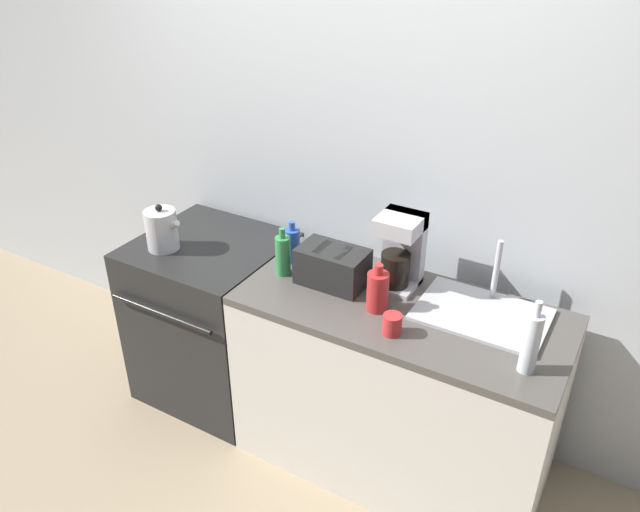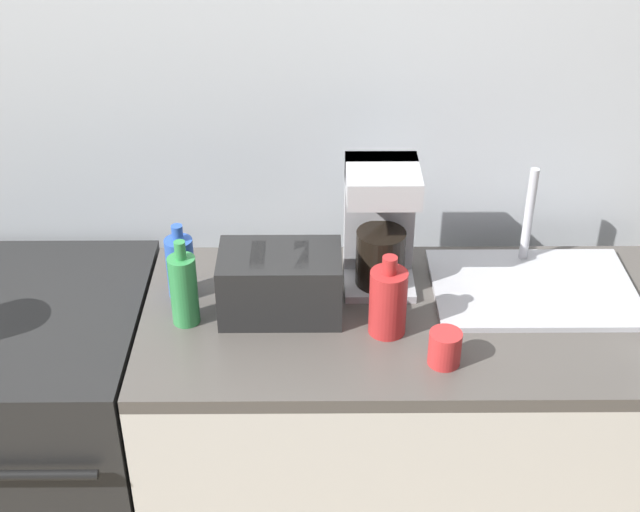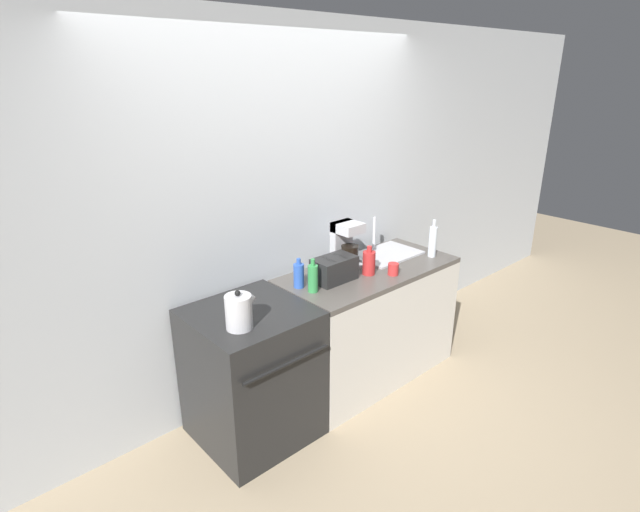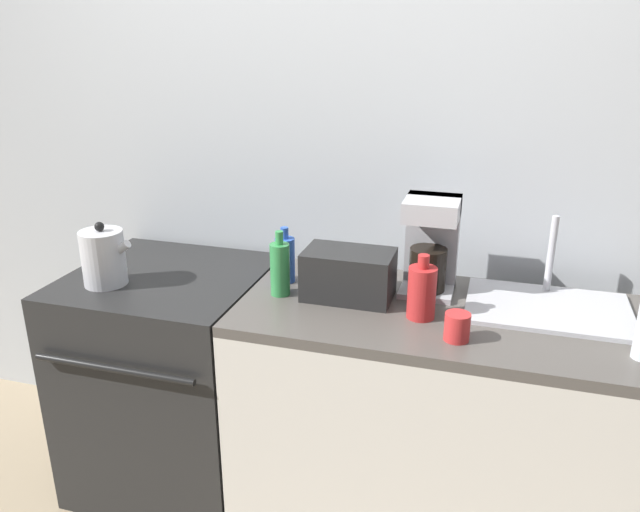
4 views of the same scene
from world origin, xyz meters
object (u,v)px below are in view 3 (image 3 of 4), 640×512
(coffee_maker, at_px, (346,244))
(bottle_clear, at_px, (433,241))
(stove, at_px, (252,372))
(bottle_red, at_px, (369,263))
(toaster, at_px, (334,269))
(cup_red, at_px, (393,269))
(kettle, at_px, (239,312))
(bottle_green, at_px, (313,278))
(bottle_blue, at_px, (299,275))

(coffee_maker, xyz_separation_m, bottle_clear, (0.64, -0.31, -0.05))
(stove, height_order, bottle_clear, bottle_clear)
(stove, xyz_separation_m, bottle_red, (0.96, -0.09, 0.52))
(toaster, height_order, cup_red, toaster)
(stove, height_order, toaster, toaster)
(kettle, relative_size, bottle_clear, 0.79)
(bottle_green, xyz_separation_m, bottle_red, (0.49, -0.04, -0.01))
(bottle_red, bearing_deg, bottle_green, 174.93)
(toaster, height_order, coffee_maker, coffee_maker)
(coffee_maker, bearing_deg, cup_red, -69.76)
(stove, bearing_deg, bottle_red, -5.13)
(coffee_maker, xyz_separation_m, cup_red, (0.13, -0.35, -0.13))
(kettle, bearing_deg, bottle_clear, -1.10)
(bottle_clear, distance_m, cup_red, 0.51)
(stove, distance_m, kettle, 0.57)
(toaster, xyz_separation_m, bottle_clear, (0.89, -0.17, 0.04))
(coffee_maker, height_order, bottle_green, coffee_maker)
(coffee_maker, bearing_deg, stove, -171.60)
(kettle, height_order, bottle_clear, bottle_clear)
(cup_red, bearing_deg, bottle_clear, 4.46)
(bottle_clear, bearing_deg, stove, 173.94)
(toaster, relative_size, coffee_maker, 0.89)
(kettle, relative_size, bottle_blue, 1.14)
(bottle_green, bearing_deg, cup_red, -15.16)
(kettle, height_order, bottle_red, kettle)
(toaster, distance_m, coffee_maker, 0.30)
(stove, height_order, bottle_blue, bottle_blue)
(cup_red, bearing_deg, bottle_green, 164.84)
(bottle_green, xyz_separation_m, cup_red, (0.61, -0.17, -0.05))
(kettle, relative_size, toaster, 0.78)
(toaster, relative_size, cup_red, 3.54)
(bottle_green, xyz_separation_m, bottle_blue, (-0.02, 0.12, -0.01))
(bottle_blue, distance_m, bottle_clear, 1.17)
(coffee_maker, xyz_separation_m, bottle_red, (0.01, -0.23, -0.08))
(bottle_clear, height_order, cup_red, bottle_clear)
(bottle_green, distance_m, bottle_clear, 1.12)
(toaster, xyz_separation_m, coffee_maker, (0.25, 0.14, 0.09))
(kettle, height_order, bottle_green, kettle)
(toaster, xyz_separation_m, bottle_blue, (-0.25, 0.07, 0.00))
(bottle_blue, relative_size, bottle_clear, 0.69)
(bottle_red, bearing_deg, coffee_maker, 91.60)
(toaster, height_order, bottle_red, bottle_red)
(bottle_green, height_order, bottle_red, bottle_green)
(toaster, distance_m, bottle_blue, 0.26)
(stove, relative_size, coffee_maker, 2.65)
(bottle_blue, bearing_deg, bottle_clear, -11.94)
(bottle_green, distance_m, bottle_blue, 0.12)
(stove, distance_m, cup_red, 1.20)
(kettle, bearing_deg, stove, 41.56)
(stove, xyz_separation_m, toaster, (0.71, -0.00, 0.51))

